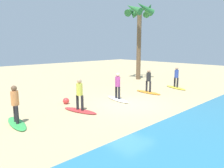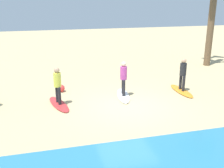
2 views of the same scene
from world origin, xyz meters
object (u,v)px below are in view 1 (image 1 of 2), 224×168
object	(u,v)px
surfboard_green	(17,123)
beach_ball	(66,101)
surfboard_yellow	(176,88)
palm_tree	(139,18)
surfer_white	(118,84)
surfer_green	(15,101)
surfer_red	(80,92)
surfer_orange	(149,79)
surfboard_white	(118,99)
surfboard_red	(80,111)
surfboard_orange	(148,92)
surfer_yellow	(176,76)

from	to	relation	value
surfboard_green	beach_ball	bearing A→B (deg)	118.92
surfboard_yellow	palm_tree	bearing A→B (deg)	-177.13
surfer_white	surfer_green	size ratio (longest dim) A/B	1.00
surfer_red	palm_tree	xyz separation A→B (m)	(-10.63, -4.89, 5.03)
surfer_white	surfer_red	size ratio (longest dim) A/B	1.00
surfboard_yellow	surfer_orange	size ratio (longest dim) A/B	1.28
surfboard_white	surfboard_red	bearing A→B (deg)	-73.70
surfer_white	surfer_orange	bearing A→B (deg)	178.46
surfer_red	surfer_white	bearing A→B (deg)	-173.81
surfer_orange	surfboard_white	size ratio (longest dim) A/B	0.78
surfer_white	surfboard_red	distance (m)	3.28
surfboard_orange	surfer_orange	size ratio (longest dim) A/B	1.28
surfer_orange	surfer_yellow	bearing A→B (deg)	171.02
surfer_white	surfboard_red	bearing A→B (deg)	6.19
surfer_yellow	surfer_red	world-z (taller)	same
surfer_orange	surfboard_orange	bearing A→B (deg)	0.00
surfboard_green	surfer_red	bearing A→B (deg)	89.20
surfer_yellow	surfer_white	distance (m)	6.13
surfboard_orange	surfer_green	distance (m)	9.31
surfer_green	surfboard_yellow	bearing A→B (deg)	177.24
surfer_white	surfboard_green	bearing A→B (deg)	-0.27
surfboard_orange	surfer_green	size ratio (longest dim) A/B	1.28
beach_ball	surfer_yellow	bearing A→B (deg)	167.46
surfboard_yellow	surfer_red	distance (m)	9.27
surfer_white	surfboard_green	distance (m)	6.26
surfboard_white	surfer_green	bearing A→B (deg)	-80.15
surfer_yellow	surfboard_orange	distance (m)	3.23
surfer_yellow	surfer_red	xyz separation A→B (m)	(9.22, -0.23, 0.00)
surfer_red	beach_ball	size ratio (longest dim) A/B	4.43
surfer_white	surfboard_green	world-z (taller)	surfer_white
surfboard_orange	beach_ball	world-z (taller)	beach_ball
surfboard_green	palm_tree	distance (m)	15.65
surfboard_red	surfer_green	bearing A→B (deg)	-111.32
surfboard_white	palm_tree	size ratio (longest dim) A/B	0.28
surfer_white	palm_tree	size ratio (longest dim) A/B	0.22
surfboard_yellow	palm_tree	xyz separation A→B (m)	(-1.42, -5.12, 6.02)
surfer_red	surfboard_orange	bearing A→B (deg)	-177.64
surfboard_orange	surfer_orange	world-z (taller)	surfer_orange
surfer_red	surfboard_green	xyz separation A→B (m)	(3.08, -0.37, -0.99)
surfboard_green	surfer_green	world-z (taller)	surfer_green
surfer_yellow	surfboard_orange	world-z (taller)	surfer_yellow
surfboard_yellow	surfboard_red	bearing A→B (deg)	-73.06
surfer_orange	beach_ball	bearing A→B (deg)	-14.32
surfboard_orange	surfboard_green	size ratio (longest dim) A/B	1.00
palm_tree	beach_ball	bearing A→B (deg)	16.72
surfboard_yellow	palm_tree	distance (m)	8.03
surfer_yellow	beach_ball	distance (m)	9.24
surfboard_red	surfer_green	xyz separation A→B (m)	(3.08, -0.37, 0.99)
surfer_white	palm_tree	distance (m)	10.13
surfer_orange	surfer_white	size ratio (longest dim) A/B	1.00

